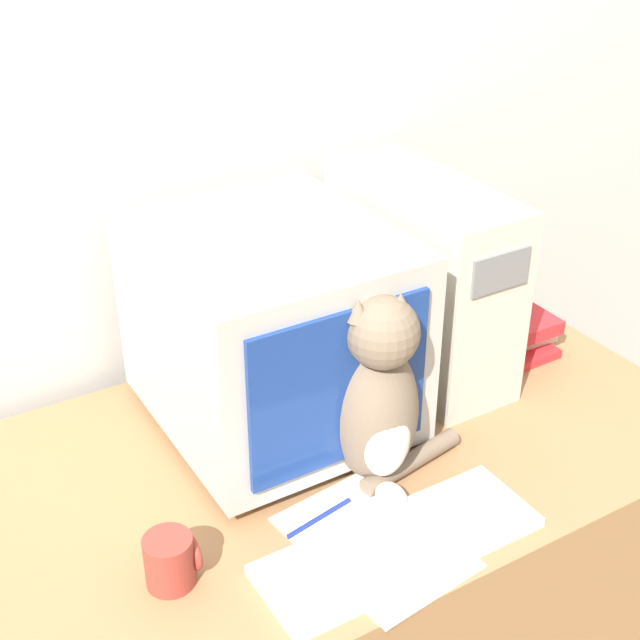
% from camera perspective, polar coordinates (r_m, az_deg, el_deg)
% --- Properties ---
extents(wall_back, '(7.00, 0.05, 2.50)m').
position_cam_1_polar(wall_back, '(1.82, -6.43, 12.59)').
color(wall_back, silver).
rests_on(wall_back, ground_plane).
extents(desk, '(1.37, 0.80, 0.76)m').
position_cam_1_polar(desk, '(1.93, 1.21, -16.75)').
color(desk, '#9E7047').
rests_on(desk, ground_plane).
extents(crt_monitor, '(0.42, 0.48, 0.39)m').
position_cam_1_polar(crt_monitor, '(1.63, -3.12, -0.62)').
color(crt_monitor, '#BCB7AD').
rests_on(crt_monitor, desk).
extents(computer_tower, '(0.18, 0.46, 0.40)m').
position_cam_1_polar(computer_tower, '(1.83, 6.44, 2.75)').
color(computer_tower, beige).
rests_on(computer_tower, desk).
extents(keyboard, '(0.47, 0.16, 0.02)m').
position_cam_1_polar(keyboard, '(1.47, 5.11, -14.15)').
color(keyboard, silver).
rests_on(keyboard, desk).
extents(cat, '(0.27, 0.24, 0.37)m').
position_cam_1_polar(cat, '(1.51, 3.65, -5.08)').
color(cat, '#7A6651').
rests_on(cat, desk).
extents(book_stack, '(0.16, 0.22, 0.08)m').
position_cam_1_polar(book_stack, '(2.00, 11.96, -0.34)').
color(book_stack, red).
rests_on(book_stack, desk).
extents(pen, '(0.13, 0.03, 0.01)m').
position_cam_1_polar(pen, '(1.51, -0.04, -12.56)').
color(pen, navy).
rests_on(pen, desk).
extents(paper_sheet, '(0.24, 0.32, 0.00)m').
position_cam_1_polar(paper_sheet, '(1.48, 3.48, -13.98)').
color(paper_sheet, white).
rests_on(paper_sheet, desk).
extents(mug, '(0.08, 0.08, 0.09)m').
position_cam_1_polar(mug, '(1.41, -9.51, -14.92)').
color(mug, '#9E382D').
rests_on(mug, desk).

